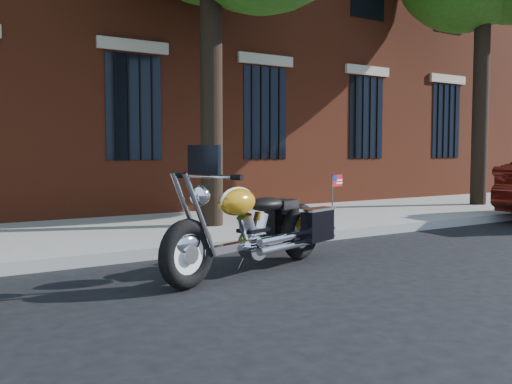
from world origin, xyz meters
TOP-DOWN VIEW (x-y plane):
  - ground at (0.00, 0.00)m, footprint 120.00×120.00m
  - curb at (0.00, 1.38)m, footprint 40.00×0.16m
  - sidewalk at (0.00, 3.26)m, footprint 40.00×3.60m
  - motorcycle at (-0.46, 0.02)m, footprint 2.79×1.34m

SIDE VIEW (x-z plane):
  - ground at x=0.00m, z-range 0.00..0.00m
  - curb at x=0.00m, z-range 0.00..0.15m
  - sidewalk at x=0.00m, z-range 0.00..0.15m
  - motorcycle at x=-0.46m, z-range -0.23..1.19m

